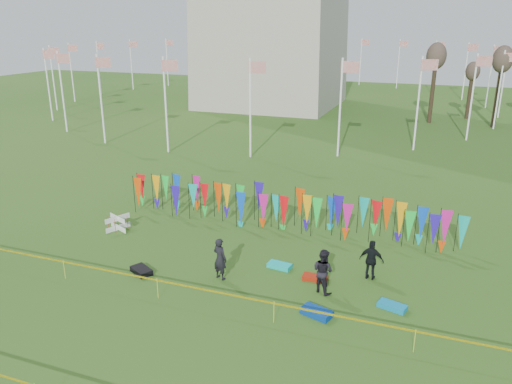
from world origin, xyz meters
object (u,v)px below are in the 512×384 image
(person_left, at_px, (220,259))
(person_mid, at_px, (323,271))
(kite_bag_red, at_px, (315,278))
(kite_bag_turquoise, at_px, (280,266))
(kite_bag_blue, at_px, (317,312))
(person_right, at_px, (372,260))
(box_kite, at_px, (118,223))
(kite_bag_black, at_px, (141,271))
(kite_bag_teal, at_px, (392,306))

(person_left, relative_size, person_mid, 0.99)
(person_left, height_order, kite_bag_red, person_left)
(kite_bag_turquoise, relative_size, kite_bag_blue, 0.91)
(person_left, height_order, person_mid, person_mid)
(person_right, bearing_deg, kite_bag_blue, 72.46)
(person_right, xyz_separation_m, kite_bag_turquoise, (-4.03, -0.41, -0.80))
(person_right, bearing_deg, kite_bag_turquoise, 10.74)
(person_mid, distance_m, person_right, 2.50)
(person_left, distance_m, person_mid, 4.46)
(box_kite, xyz_separation_m, kite_bag_blue, (12.03, -4.31, -0.30))
(person_left, distance_m, kite_bag_blue, 4.92)
(box_kite, relative_size, kite_bag_black, 0.79)
(kite_bag_teal, bearing_deg, box_kite, 169.19)
(kite_bag_turquoise, bearing_deg, person_mid, -31.22)
(box_kite, height_order, kite_bag_black, box_kite)
(box_kite, xyz_separation_m, person_right, (13.53, -0.68, 0.49))
(kite_bag_teal, bearing_deg, kite_bag_turquoise, 161.74)
(person_left, bearing_deg, kite_bag_blue, -178.08)
(kite_bag_red, bearing_deg, kite_bag_black, -164.02)
(person_right, distance_m, kite_bag_turquoise, 4.13)
(kite_bag_turquoise, bearing_deg, person_right, 5.85)
(kite_bag_black, relative_size, kite_bag_teal, 0.97)
(person_mid, height_order, kite_bag_turquoise, person_mid)
(person_right, height_order, kite_bag_teal, person_right)
(box_kite, height_order, kite_bag_teal, box_kite)
(kite_bag_red, xyz_separation_m, kite_bag_teal, (3.39, -1.18, 0.00))
(person_mid, xyz_separation_m, kite_bag_blue, (0.22, -1.82, -0.83))
(person_right, relative_size, kite_bag_black, 1.71)
(person_left, relative_size, kite_bag_red, 1.76)
(person_left, xyz_separation_m, kite_bag_red, (3.92, 1.32, -0.85))
(person_right, relative_size, kite_bag_red, 1.68)
(kite_bag_blue, xyz_separation_m, kite_bag_black, (-8.16, 0.56, -0.00))
(person_left, distance_m, kite_bag_teal, 7.37)
(person_right, distance_m, kite_bag_red, 2.55)
(box_kite, relative_size, person_mid, 0.44)
(person_right, height_order, kite_bag_red, person_right)
(kite_bag_teal, bearing_deg, person_mid, 173.83)
(box_kite, bearing_deg, kite_bag_red, -8.19)
(person_left, height_order, kite_bag_black, person_left)
(box_kite, height_order, kite_bag_turquoise, box_kite)
(person_mid, xyz_separation_m, kite_bag_teal, (2.88, -0.31, -0.85))
(kite_bag_blue, height_order, kite_bag_red, kite_bag_blue)
(kite_bag_red, bearing_deg, person_mid, -59.36)
(person_right, distance_m, kite_bag_teal, 2.55)
(box_kite, distance_m, kite_bag_black, 5.40)
(person_mid, relative_size, kite_bag_blue, 1.63)
(person_mid, height_order, kite_bag_teal, person_mid)
(box_kite, height_order, person_right, person_right)
(box_kite, distance_m, person_mid, 12.08)
(kite_bag_turquoise, bearing_deg, kite_bag_red, -16.52)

